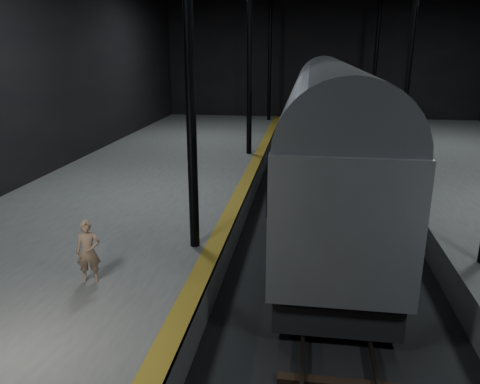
# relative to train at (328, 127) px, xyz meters

# --- Properties ---
(ground) EXTENTS (44.00, 44.00, 0.00)m
(ground) POSITION_rel_train_xyz_m (0.00, -3.63, -3.18)
(ground) COLOR black
(ground) RESTS_ON ground
(platform_left) EXTENTS (9.00, 43.80, 1.00)m
(platform_left) POSITION_rel_train_xyz_m (-7.50, -3.63, -2.68)
(platform_left) COLOR #50504D
(platform_left) RESTS_ON ground
(tactile_strip) EXTENTS (0.50, 43.80, 0.01)m
(tactile_strip) POSITION_rel_train_xyz_m (-3.25, -3.63, -2.17)
(tactile_strip) COLOR olive
(tactile_strip) RESTS_ON platform_left
(track) EXTENTS (2.40, 43.00, 0.24)m
(track) POSITION_rel_train_xyz_m (0.00, -3.63, -3.11)
(track) COLOR #3F3328
(track) RESTS_ON ground
(train) EXTENTS (3.19, 21.30, 5.69)m
(train) POSITION_rel_train_xyz_m (0.00, 0.00, 0.00)
(train) COLOR #A1A3A9
(train) RESTS_ON ground
(woman) EXTENTS (0.63, 0.50, 1.53)m
(woman) POSITION_rel_train_xyz_m (-5.74, -10.05, -1.41)
(woman) COLOR #94745B
(woman) RESTS_ON platform_left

